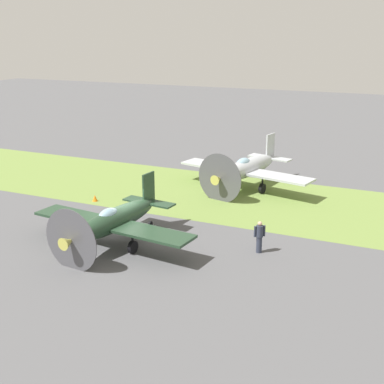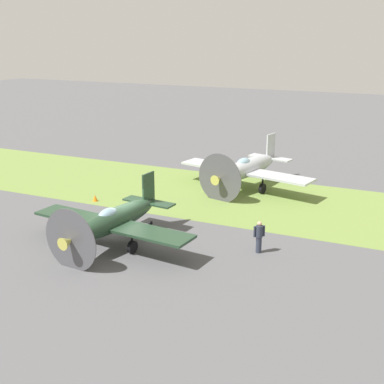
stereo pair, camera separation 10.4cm
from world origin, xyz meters
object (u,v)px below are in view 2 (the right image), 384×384
object	(u,v)px
airplane_lead	(114,220)
airplane_wingman	(247,168)
ground_crew_chief	(259,236)
runway_marker_cone	(95,198)

from	to	relation	value
airplane_lead	airplane_wingman	bearing A→B (deg)	-96.92
airplane_lead	ground_crew_chief	xyz separation A→B (m)	(-7.40, -2.33, -0.54)
airplane_wingman	ground_crew_chief	distance (m)	11.72
airplane_lead	runway_marker_cone	size ratio (longest dim) A/B	22.21
runway_marker_cone	ground_crew_chief	bearing A→B (deg)	163.95
airplane_wingman	airplane_lead	bearing A→B (deg)	89.49
ground_crew_chief	runway_marker_cone	distance (m)	13.38
airplane_wingman	ground_crew_chief	size ratio (longest dim) A/B	6.09
airplane_lead	runway_marker_cone	world-z (taller)	airplane_lead
runway_marker_cone	airplane_lead	bearing A→B (deg)	132.07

